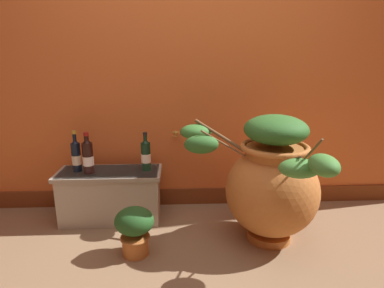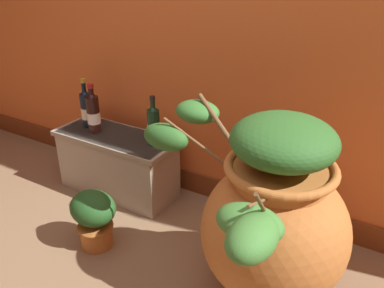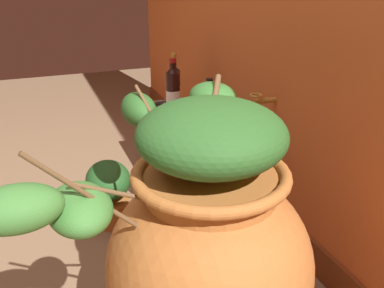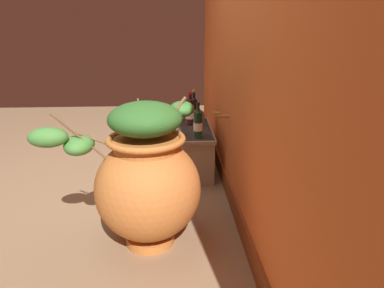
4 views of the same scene
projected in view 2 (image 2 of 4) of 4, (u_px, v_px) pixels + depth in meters
name	position (u px, v px, depth m)	size (l,w,h in m)	color
terracotta_urn	(272.00, 217.00, 1.69)	(0.93, 0.92, 0.88)	#C17033
stone_ledge	(118.00, 162.00, 2.58)	(0.79, 0.33, 0.40)	#B2A893
wine_bottle_left	(154.00, 125.00, 2.33)	(0.07, 0.07, 0.30)	black
wine_bottle_middle	(93.00, 112.00, 2.49)	(0.08, 0.08, 0.31)	black
wine_bottle_right	(86.00, 108.00, 2.57)	(0.07, 0.07, 0.32)	black
potted_shrub	(94.00, 216.00, 2.11)	(0.25, 0.21, 0.33)	#C17033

